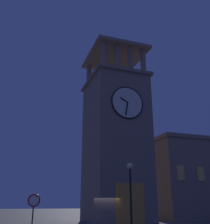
{
  "coord_description": "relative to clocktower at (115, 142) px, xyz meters",
  "views": [
    {
      "loc": [
        9.67,
        27.52,
        1.92
      ],
      "look_at": [
        -1.02,
        -3.16,
        12.86
      ],
      "focal_mm": 43.94,
      "sensor_mm": 36.0,
      "label": 1
    }
  ],
  "objects": [
    {
      "name": "street_lamp",
      "position": [
        4.1,
        13.12,
        -5.86
      ],
      "size": [
        0.44,
        0.44,
        4.64
      ],
      "color": "black",
      "rests_on": "ground_plane"
    },
    {
      "name": "clocktower",
      "position": [
        0.0,
        0.0,
        0.0
      ],
      "size": [
        7.06,
        8.25,
        23.63
      ],
      "color": "gray",
      "rests_on": "ground_plane"
    },
    {
      "name": "no_horn_sign",
      "position": [
        10.33,
        12.3,
        -7.18
      ],
      "size": [
        0.78,
        0.14,
        2.53
      ],
      "color": "black",
      "rests_on": "ground_plane"
    }
  ]
}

